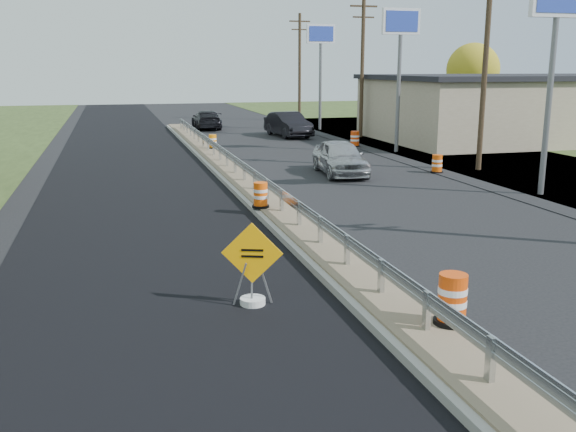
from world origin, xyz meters
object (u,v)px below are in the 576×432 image
object	(u,v)px
barrel_median_mid	(261,196)
barrel_shoulder_near	(437,164)
caution_sign	(252,284)
car_silver	(340,157)
car_dark_mid	(288,124)
barrel_shoulder_far	(304,129)
barrel_shoulder_mid	(355,139)
barrel_median_far	(213,142)
barrel_median_near	(452,300)
car_dark_far	(206,120)

from	to	relation	value
barrel_median_mid	barrel_shoulder_near	world-z (taller)	barrel_median_mid
caution_sign	car_silver	bearing A→B (deg)	83.92
barrel_shoulder_near	car_dark_mid	size ratio (longest dim) A/B	0.16
caution_sign	car_silver	world-z (taller)	caution_sign
barrel_shoulder_far	car_dark_mid	distance (m)	2.05
barrel_shoulder_far	barrel_median_mid	bearing A→B (deg)	-110.04
barrel_shoulder_mid	barrel_shoulder_far	xyz separation A→B (m)	(-0.79, 8.01, -0.05)
barrel_median_mid	barrel_shoulder_far	bearing A→B (deg)	69.96
barrel_median_far	barrel_shoulder_near	size ratio (longest dim) A/B	0.93
caution_sign	barrel_shoulder_mid	bearing A→B (deg)	84.38
barrel_median_mid	car_dark_mid	distance (m)	24.35
barrel_median_far	barrel_shoulder_far	world-z (taller)	barrel_median_far
barrel_shoulder_mid	barrel_median_near	bearing A→B (deg)	-107.71
barrel_shoulder_far	car_silver	size ratio (longest dim) A/B	0.19
barrel_median_far	barrel_median_near	bearing A→B (deg)	-89.65
car_silver	car_dark_mid	distance (m)	16.42
barrel_shoulder_near	car_silver	world-z (taller)	car_silver
barrel_median_far	barrel_shoulder_mid	xyz separation A→B (m)	(8.78, 0.27, -0.15)
barrel_median_near	barrel_median_mid	bearing A→B (deg)	95.96
barrel_median_mid	barrel_median_far	xyz separation A→B (m)	(0.94, 16.17, -0.03)
barrel_median_mid	car_silver	world-z (taller)	car_silver
barrel_shoulder_far	barrel_shoulder_mid	bearing A→B (deg)	-84.34
barrel_median_near	barrel_shoulder_mid	xyz separation A→B (m)	(8.62, 26.98, -0.22)
barrel_shoulder_far	car_dark_mid	xyz separation A→B (m)	(-1.57, -1.25, 0.44)
barrel_median_near	barrel_median_far	distance (m)	26.71
caution_sign	car_dark_mid	size ratio (longest dim) A/B	0.34
barrel_shoulder_near	barrel_shoulder_mid	distance (m)	10.32
car_dark_mid	car_silver	bearing A→B (deg)	-103.95
barrel_median_near	car_silver	bearing A→B (deg)	76.47
barrel_median_far	barrel_shoulder_mid	world-z (taller)	barrel_median_far
caution_sign	barrel_median_far	distance (m)	24.43
barrel_shoulder_far	car_dark_far	size ratio (longest dim) A/B	0.17
car_silver	caution_sign	bearing A→B (deg)	-110.89
barrel_shoulder_near	car_silver	xyz separation A→B (m)	(-4.45, 0.79, 0.38)
caution_sign	barrel_shoulder_far	xyz separation A→B (m)	(10.96, 32.53, -0.03)
caution_sign	barrel_median_mid	size ratio (longest dim) A/B	2.07
barrel_shoulder_far	barrel_median_near	bearing A→B (deg)	-102.60
barrel_median_far	car_dark_far	world-z (taller)	car_dark_far
barrel_shoulder_mid	barrel_median_mid	bearing A→B (deg)	-120.57
barrel_median_far	barrel_shoulder_mid	bearing A→B (deg)	1.79
caution_sign	barrel_shoulder_mid	xyz separation A→B (m)	(11.76, 24.52, 0.02)
car_dark_far	barrel_shoulder_mid	bearing A→B (deg)	118.78
barrel_median_mid	car_silver	distance (m)	8.72
caution_sign	barrel_median_near	xyz separation A→B (m)	(3.14, -2.46, 0.24)
barrel_shoulder_near	barrel_shoulder_far	distance (m)	18.35
barrel_median_near	barrel_median_far	world-z (taller)	barrel_median_near
barrel_median_near	barrel_median_mid	xyz separation A→B (m)	(-1.10, 10.53, -0.05)
barrel_median_near	car_dark_far	distance (m)	40.99
barrel_median_near	car_dark_mid	size ratio (longest dim) A/B	0.18
barrel_median_mid	barrel_shoulder_far	distance (m)	26.04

